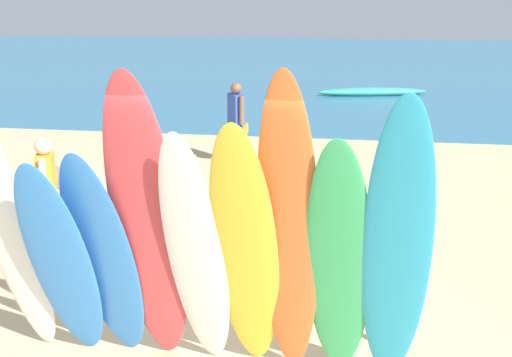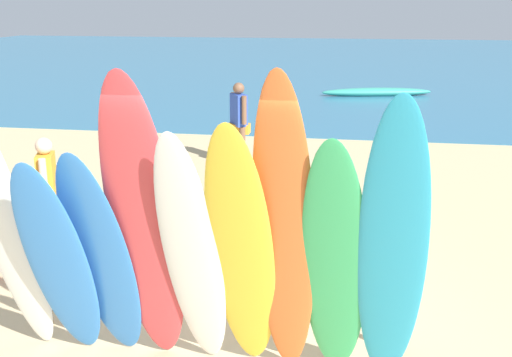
% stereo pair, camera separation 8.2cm
% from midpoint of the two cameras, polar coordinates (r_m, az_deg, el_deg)
% --- Properties ---
extents(ground, '(60.00, 60.00, 0.00)m').
position_cam_midpoint_polar(ground, '(19.53, 5.37, 6.59)').
color(ground, tan).
extents(ocean_water, '(60.00, 40.00, 0.02)m').
position_cam_midpoint_polar(ocean_water, '(34.64, 7.13, 10.59)').
color(ocean_water, teal).
rests_on(ocean_water, ground).
extents(surfboard_rack, '(3.54, 0.07, 0.65)m').
position_cam_midpoint_polar(surfboard_rack, '(5.98, -3.90, -9.95)').
color(surfboard_rack, brown).
rests_on(surfboard_rack, ground).
extents(surfboard_white_0, '(0.52, 0.93, 2.62)m').
position_cam_midpoint_polar(surfboard_white_0, '(5.62, -21.98, -4.22)').
color(surfboard_white_0, white).
rests_on(surfboard_white_0, ground).
extents(surfboard_blue_1, '(0.56, 0.94, 2.02)m').
position_cam_midpoint_polar(surfboard_blue_1, '(5.50, -17.59, -7.61)').
color(surfboard_blue_1, '#337AD1').
rests_on(surfboard_blue_1, ground).
extents(surfboard_blue_2, '(0.62, 0.86, 2.07)m').
position_cam_midpoint_polar(surfboard_blue_2, '(5.44, -13.98, -7.34)').
color(surfboard_blue_2, '#337AD1').
rests_on(surfboard_blue_2, ground).
extents(surfboard_red_3, '(0.61, 0.97, 2.70)m').
position_cam_midpoint_polar(surfboard_red_3, '(5.12, -10.17, -4.72)').
color(surfboard_red_3, '#D13D42').
rests_on(surfboard_red_3, ground).
extents(surfboard_white_4, '(0.54, 0.97, 2.28)m').
position_cam_midpoint_polar(surfboard_white_4, '(5.08, -5.93, -7.28)').
color(surfboard_white_4, white).
rests_on(surfboard_white_4, ground).
extents(surfboard_yellow_5, '(0.54, 1.06, 2.37)m').
position_cam_midpoint_polar(surfboard_yellow_5, '(4.96, -1.39, -7.21)').
color(surfboard_yellow_5, yellow).
rests_on(surfboard_yellow_5, ground).
extents(surfboard_orange_6, '(0.49, 0.99, 2.73)m').
position_cam_midpoint_polar(surfboard_orange_6, '(4.83, 2.53, -5.59)').
color(surfboard_orange_6, orange).
rests_on(surfboard_orange_6, ground).
extents(surfboard_green_7, '(0.57, 0.96, 2.27)m').
position_cam_midpoint_polar(surfboard_green_7, '(4.95, 7.04, -8.07)').
color(surfboard_green_7, '#38B266').
rests_on(surfboard_green_7, ground).
extents(surfboard_teal_8, '(0.56, 1.06, 2.60)m').
position_cam_midpoint_polar(surfboard_teal_8, '(4.80, 12.15, -6.93)').
color(surfboard_teal_8, '#289EC6').
rests_on(surfboard_teal_8, ground).
extents(beachgoer_by_water, '(0.39, 0.55, 1.52)m').
position_cam_midpoint_polar(beachgoer_by_water, '(8.25, -18.71, -0.87)').
color(beachgoer_by_water, beige).
rests_on(beachgoer_by_water, ground).
extents(beachgoer_near_rack, '(0.42, 0.52, 1.61)m').
position_cam_midpoint_polar(beachgoer_near_rack, '(12.25, -1.98, 5.52)').
color(beachgoer_near_rack, brown).
rests_on(beachgoer_near_rack, ground).
extents(beach_chair_red, '(0.69, 0.85, 0.79)m').
position_cam_midpoint_polar(beach_chair_red, '(9.92, -18.42, -0.82)').
color(beach_chair_red, '#B7B7BC').
rests_on(beach_chair_red, ground).
extents(distant_boat, '(3.77, 1.40, 0.30)m').
position_cam_midpoint_polar(distant_boat, '(21.83, 10.39, 7.73)').
color(distant_boat, teal).
rests_on(distant_boat, ground).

